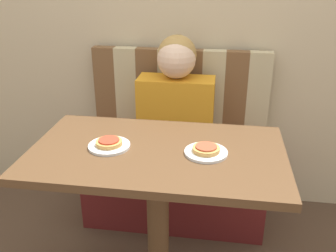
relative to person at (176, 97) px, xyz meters
name	(u,v)px	position (x,y,z in m)	size (l,w,h in m)	color
wall_back	(183,0)	(0.00, 0.28, 0.50)	(7.00, 0.05, 2.60)	#C6B28E
booth_seat	(175,183)	(0.00, 0.00, -0.58)	(1.08, 0.46, 0.45)	#5B1919
booth_backrest	(180,96)	(0.00, 0.19, -0.06)	(1.08, 0.07, 0.58)	brown
dining_table	(157,172)	(0.00, -0.62, -0.13)	(1.07, 0.63, 0.78)	brown
person	(176,97)	(0.00, 0.00, 0.00)	(0.43, 0.24, 0.69)	orange
plate_left	(109,146)	(-0.21, -0.63, -0.02)	(0.18, 0.18, 0.01)	white
plate_right	(206,152)	(0.21, -0.63, -0.02)	(0.18, 0.18, 0.01)	white
pizza_left	(109,142)	(-0.21, -0.63, 0.00)	(0.11, 0.11, 0.02)	#C68E47
pizza_right	(206,149)	(0.21, -0.63, 0.00)	(0.11, 0.11, 0.02)	#C68E47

